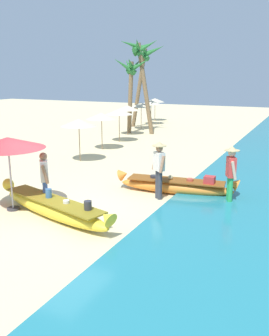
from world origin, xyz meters
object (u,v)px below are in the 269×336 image
object	(u,v)px
person_vendor_assistant	(231,171)
patio_umbrella_large	(8,143)
palm_tree_leaning_seaward	(144,63)
palm_tree_mid_cluster	(131,74)
boat_orange_midground	(176,186)
person_vendor_hatted	(159,166)
person_tourist_customer	(45,177)
boat_yellow_foreground	(53,208)
palm_tree_tall_inland	(141,59)

from	to	relation	value
person_vendor_assistant	patio_umbrella_large	xyz separation A→B (m)	(-5.51, -3.22, 0.92)
palm_tree_leaning_seaward	palm_tree_mid_cluster	distance (m)	3.26
person_vendor_assistant	boat_orange_midground	bearing A→B (deg)	171.90
boat_orange_midground	person_vendor_hatted	xyz separation A→B (m)	(-0.33, -0.74, 0.79)
person_tourist_customer	palm_tree_leaning_seaward	xyz separation A→B (m)	(-4.69, 17.19, 3.76)
boat_yellow_foreground	patio_umbrella_large	distance (m)	2.19
person_tourist_customer	patio_umbrella_large	size ratio (longest dim) A/B	0.79
boat_yellow_foreground	palm_tree_tall_inland	bearing A→B (deg)	105.96
palm_tree_tall_inland	palm_tree_leaning_seaward	bearing A→B (deg)	110.86
patio_umbrella_large	person_vendor_assistant	bearing A→B (deg)	30.26
person_tourist_customer	palm_tree_tall_inland	world-z (taller)	palm_tree_tall_inland
person_vendor_hatted	patio_umbrella_large	size ratio (longest dim) A/B	0.86
patio_umbrella_large	person_tourist_customer	bearing A→B (deg)	31.93
person_tourist_customer	palm_tree_tall_inland	distance (m)	15.37
boat_orange_midground	person_vendor_hatted	world-z (taller)	person_vendor_hatted
boat_yellow_foreground	palm_tree_tall_inland	size ratio (longest dim) A/B	0.74
person_tourist_customer	palm_tree_tall_inland	bearing A→B (deg)	104.14
person_vendor_hatted	person_tourist_customer	size ratio (longest dim) A/B	1.10
palm_tree_leaning_seaward	palm_tree_mid_cluster	size ratio (longest dim) A/B	1.21
person_tourist_customer	palm_tree_mid_cluster	xyz separation A→B (m)	(-4.18, 14.08, 2.93)
boat_yellow_foreground	person_vendor_hatted	world-z (taller)	person_vendor_hatted
palm_tree_tall_inland	palm_tree_mid_cluster	size ratio (longest dim) A/B	1.23
boat_yellow_foreground	palm_tree_leaning_seaward	world-z (taller)	palm_tree_leaning_seaward
person_vendor_assistant	palm_tree_tall_inland	size ratio (longest dim) A/B	0.29
boat_orange_midground	palm_tree_mid_cluster	distance (m)	13.68
patio_umbrella_large	boat_yellow_foreground	bearing A→B (deg)	0.97
boat_yellow_foreground	person_tourist_customer	world-z (taller)	person_tourist_customer
palm_tree_leaning_seaward	boat_orange_midground	bearing A→B (deg)	-61.77
boat_yellow_foreground	boat_orange_midground	distance (m)	4.15
person_tourist_customer	person_vendor_assistant	bearing A→B (deg)	29.97
boat_yellow_foreground	person_tourist_customer	bearing A→B (deg)	142.92
boat_orange_midground	patio_umbrella_large	world-z (taller)	patio_umbrella_large
person_vendor_hatted	palm_tree_mid_cluster	distance (m)	13.95
person_vendor_hatted	patio_umbrella_large	distance (m)	4.46
boat_yellow_foreground	palm_tree_mid_cluster	world-z (taller)	palm_tree_mid_cluster
person_tourist_customer	person_vendor_assistant	world-z (taller)	person_vendor_assistant
person_vendor_hatted	person_tourist_customer	world-z (taller)	person_vendor_hatted
boat_orange_midground	palm_tree_mid_cluster	size ratio (longest dim) A/B	0.81
patio_umbrella_large	person_vendor_hatted	bearing A→B (deg)	38.61
patio_umbrella_large	palm_tree_tall_inland	xyz separation A→B (m)	(-2.84, 14.92, 2.86)
boat_orange_midground	patio_umbrella_large	bearing A→B (deg)	-137.17
boat_orange_midground	person_vendor_hatted	bearing A→B (deg)	-113.75
person_vendor_hatted	palm_tree_mid_cluster	xyz separation A→B (m)	(-6.79, 11.85, 2.81)
boat_orange_midground	person_vendor_assistant	bearing A→B (deg)	-8.10
person_tourist_customer	boat_yellow_foreground	bearing A→B (deg)	-37.08
palm_tree_tall_inland	palm_tree_leaning_seaward	world-z (taller)	palm_tree_tall_inland
palm_tree_tall_inland	palm_tree_mid_cluster	distance (m)	1.14
boat_orange_midground	person_tourist_customer	bearing A→B (deg)	-134.74
person_tourist_customer	person_vendor_hatted	bearing A→B (deg)	40.43
boat_yellow_foreground	person_vendor_assistant	xyz separation A→B (m)	(4.09, 3.19, 0.75)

